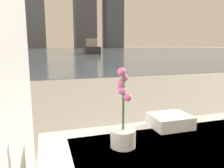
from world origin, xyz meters
TOP-DOWN VIEW (x-y plane):
  - potted_orchid at (-0.43, 0.81)m, footprint 0.13×0.13m
  - towel_stack at (-0.04, 0.97)m, footprint 0.25×0.21m
  - harbor_water at (0.00, 62.00)m, footprint 180.00×110.00m
  - harbor_boat_2 at (5.65, 29.91)m, footprint 2.46×5.65m
  - harbor_boat_5 at (-5.12, 44.04)m, footprint 2.62×5.01m
  - skyline_tower_2 at (-5.33, 118.00)m, footprint 12.56×6.71m

SIDE VIEW (x-z plane):
  - harbor_water at x=0.00m, z-range 0.00..0.01m
  - towel_stack at x=-0.04m, z-range 0.57..0.65m
  - harbor_boat_5 at x=-5.12m, z-range -0.25..1.53m
  - potted_orchid at x=-0.43m, z-range 0.46..0.87m
  - harbor_boat_2 at x=5.65m, z-range -0.29..1.76m
  - skyline_tower_2 at x=-5.33m, z-range 0.00..32.42m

